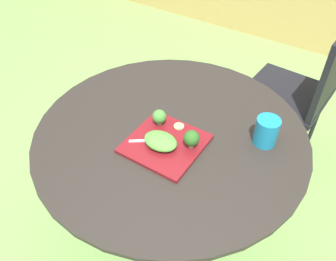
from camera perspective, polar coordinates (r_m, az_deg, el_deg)
The scene contains 10 objects.
ground_plane at distance 1.94m, azimuth 0.33°, elevation -15.91°, with size 12.00×12.00×0.00m, color #70994C.
patio_table at distance 1.52m, azimuth 0.41°, elevation -5.89°, with size 1.07×1.07×0.72m.
patio_chair at distance 2.09m, azimuth 21.46°, elevation 6.77°, with size 0.47×0.47×0.90m.
salad_plate at distance 1.32m, azimuth -0.47°, elevation -2.14°, with size 0.27×0.27×0.01m, color maroon.
drinking_glass at distance 1.35m, azimuth 15.68°, elevation -0.32°, with size 0.09×0.09×0.11m.
fork at distance 1.32m, azimuth -2.37°, elevation -1.61°, with size 0.13×0.10×0.00m.
lettuce_mound at distance 1.29m, azimuth -1.23°, elevation -1.73°, with size 0.13×0.10×0.04m, color #519338.
broccoli_floret_0 at distance 1.27m, azimuth 3.85°, elevation -1.30°, with size 0.06×0.06×0.07m.
broccoli_floret_1 at distance 1.36m, azimuth -1.44°, elevation 2.24°, with size 0.06×0.06×0.07m.
cucumber_slice_0 at distance 1.37m, azimuth 1.79°, elevation 0.69°, with size 0.04×0.04×0.01m, color #8EB766.
Camera 1 is at (0.54, -0.85, 1.65)m, focal length 37.43 mm.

